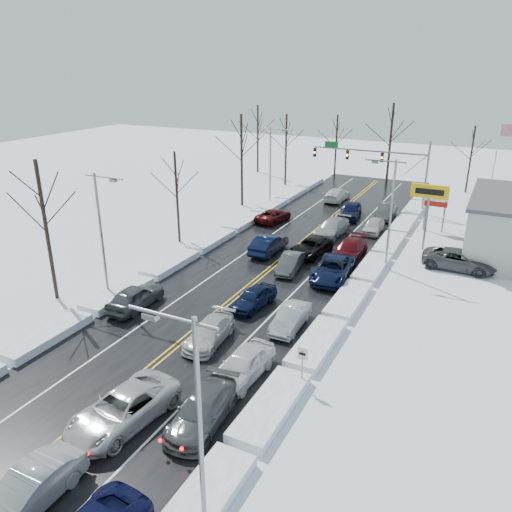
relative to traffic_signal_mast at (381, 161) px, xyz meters
The scene contains 43 objects.
ground 28.73m from the traffic_signal_mast, 97.02° to the right, with size 160.00×160.00×0.00m, color silver.
road_surface 26.78m from the traffic_signal_mast, 97.55° to the right, with size 14.00×84.00×0.01m, color black.
snow_bank_left 28.77m from the traffic_signal_mast, 113.03° to the right, with size 1.92×72.00×0.54m, color white.
snow_bank_right 26.88m from the traffic_signal_mast, 80.92° to the right, with size 1.92×72.00×0.54m, color white.
traffic_signal_mast is the anchor object (origin of this frame).
tires_plus_sign 13.92m from the traffic_signal_mast, 59.54° to the right, with size 3.20×0.34×6.00m.
used_vehicles_sign 9.50m from the traffic_signal_mast, 40.34° to the right, with size 2.20×0.22×4.65m.
speed_limit_sign 36.51m from the traffic_signal_mast, 82.48° to the right, with size 0.55×0.09×2.35m.
flagpole 11.90m from the traffic_signal_mast, ahead, with size 1.87×1.20×10.00m.
streetlight_se 46.25m from the traffic_signal_mast, 83.98° to the right, with size 3.20×0.25×9.00m.
streetlight_ne 18.63m from the traffic_signal_mast, 74.91° to the right, with size 3.20×0.25×9.00m.
streetlight_sw 34.08m from the traffic_signal_mast, 110.16° to the right, with size 3.20×0.25×9.00m.
streetlight_nw 12.40m from the traffic_signal_mast, 161.23° to the right, with size 3.20×0.25×9.00m.
tree_left_b 37.16m from the traffic_signal_mast, 113.74° to the right, with size 4.00×4.00×10.00m.
tree_left_c 24.38m from the traffic_signal_mast, 124.90° to the right, with size 3.40×3.40×8.50m.
tree_left_d 15.93m from the traffic_signal_mast, 157.76° to the right, with size 4.20×4.20×10.50m.
tree_left_e 15.51m from the traffic_signal_mast, 157.13° to the left, with size 3.80×3.80×9.50m.
tree_far_a 24.63m from the traffic_signal_mast, 150.75° to the left, with size 4.00×4.00×10.00m.
tree_far_b 16.10m from the traffic_signal_mast, 125.98° to the left, with size 3.60×3.60×9.00m.
tree_far_c 11.32m from the traffic_signal_mast, 97.48° to the left, with size 4.40×4.40×11.00m.
tree_far_d 15.16m from the traffic_signal_mast, 55.64° to the left, with size 3.40×3.40×8.50m.
queued_car_1 48.03m from the traffic_signal_mast, 92.06° to the right, with size 1.64×4.71×1.55m, color #94969B.
queued_car_2 42.70m from the traffic_signal_mast, 92.30° to the right, with size 2.67×5.80×1.61m, color silver.
queued_car_3 34.81m from the traffic_signal_mast, 93.15° to the right, with size 1.87×4.61×1.34m, color silver.
queued_car_4 29.54m from the traffic_signal_mast, 93.16° to the right, with size 1.69×4.21×1.43m, color black.
queued_car_5 22.68m from the traffic_signal_mast, 94.72° to the right, with size 1.46×4.19×1.38m, color #424547.
queued_car_6 18.57m from the traffic_signal_mast, 95.28° to the right, with size 2.39×5.17×1.44m, color black.
queued_car_7 13.16m from the traffic_signal_mast, 97.79° to the right, with size 2.21×5.42×1.57m, color #9A9DA2.
queued_car_8 7.85m from the traffic_signal_mast, 107.40° to the right, with size 2.03×5.05×1.72m, color black.
queued_car_11 41.12m from the traffic_signal_mast, 87.69° to the right, with size 2.05×5.05×1.46m, color #47494C.
queued_car_12 37.06m from the traffic_signal_mast, 87.41° to the right, with size 1.88×4.68×1.60m, color silver.
queued_car_13 31.04m from the traffic_signal_mast, 86.58° to the right, with size 1.47×4.22×1.39m, color #A7AAAF.
queued_car_14 22.62m from the traffic_signal_mast, 85.38° to the right, with size 2.68×5.81×1.61m, color black.
queued_car_15 17.95m from the traffic_signal_mast, 84.38° to the right, with size 2.21×5.44×1.58m, color #490911.
queued_car_16 10.86m from the traffic_signal_mast, 78.79° to the right, with size 1.65×4.11×1.40m, color silver.
queued_car_17 6.82m from the traffic_signal_mast, 63.20° to the right, with size 1.66×4.77×1.57m, color #3D4042.
oncoming_car_0 20.33m from the traffic_signal_mast, 105.22° to the right, with size 1.73×4.97×1.64m, color black.
oncoming_car_1 14.45m from the traffic_signal_mast, 130.14° to the right, with size 2.20×4.78×1.33m, color #45090C.
oncoming_car_2 7.65m from the traffic_signal_mast, 168.94° to the left, with size 2.12×5.21×1.51m, color silver.
oncoming_car_3 34.26m from the traffic_signal_mast, 105.19° to the right, with size 1.93×4.80×1.64m, color #45484B.
parked_car_0 19.38m from the traffic_signal_mast, 55.76° to the right, with size 2.70×5.86×1.63m, color #434548.
parked_car_1 19.40m from the traffic_signal_mast, 43.16° to the right, with size 2.35×5.79×1.68m, color #393B3D.
parked_car_2 14.33m from the traffic_signal_mast, 30.60° to the right, with size 1.64×4.07×1.39m, color black.
Camera 1 is at (15.80, -28.67, 15.90)m, focal length 35.00 mm.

